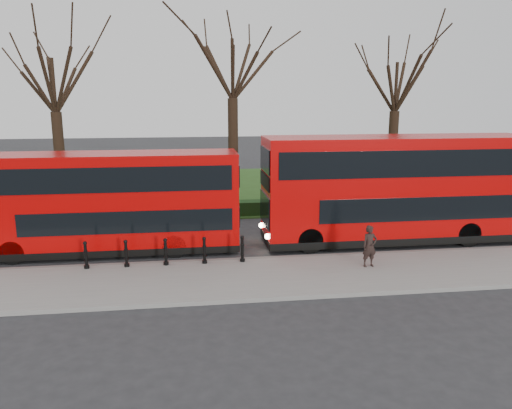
{
  "coord_description": "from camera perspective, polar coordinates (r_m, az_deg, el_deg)",
  "views": [
    {
      "loc": [
        -0.65,
        -19.78,
        6.51
      ],
      "look_at": [
        2.09,
        0.5,
        2.0
      ],
      "focal_mm": 35.0,
      "sensor_mm": 36.0,
      "label": 1
    }
  ],
  "objects": [
    {
      "name": "bus_lead",
      "position": [
        21.53,
        -16.27,
        0.12
      ],
      "size": [
        10.52,
        2.42,
        4.18
      ],
      "color": "#B70404",
      "rests_on": "ground"
    },
    {
      "name": "tree_right",
      "position": [
        32.37,
        15.74,
        13.37
      ],
      "size": [
        6.43,
        6.43,
        10.05
      ],
      "color": "black",
      "rests_on": "ground"
    },
    {
      "name": "bollard_row",
      "position": [
        19.37,
        -10.28,
        -5.39
      ],
      "size": [
        6.03,
        0.15,
        1.0
      ],
      "color": "black",
      "rests_on": "pavement"
    },
    {
      "name": "hedge",
      "position": [
        27.29,
        -6.14,
        -0.58
      ],
      "size": [
        60.0,
        0.9,
        0.8
      ],
      "primitive_type": "cube",
      "color": "black",
      "rests_on": "ground"
    },
    {
      "name": "pavement",
      "position": [
        17.99,
        -5.18,
        -8.59
      ],
      "size": [
        60.0,
        4.0,
        0.15
      ],
      "primitive_type": "cube",
      "color": "gray",
      "rests_on": "ground"
    },
    {
      "name": "yellow_line_outer",
      "position": [
        20.17,
        -5.48,
        -6.44
      ],
      "size": [
        60.0,
        0.1,
        0.01
      ],
      "primitive_type": "cube",
      "color": "yellow",
      "rests_on": "ground"
    },
    {
      "name": "bus_rear",
      "position": [
        23.09,
        15.75,
        1.67
      ],
      "size": [
        11.9,
        2.73,
        4.74
      ],
      "color": "#B70404",
      "rests_on": "ground"
    },
    {
      "name": "ground",
      "position": [
        20.84,
        -5.56,
        -5.84
      ],
      "size": [
        120.0,
        120.0,
        0.0
      ],
      "primitive_type": "plane",
      "color": "#28282B",
      "rests_on": "ground"
    },
    {
      "name": "tree_left",
      "position": [
        30.69,
        -22.17,
        13.12
      ],
      "size": [
        6.48,
        6.48,
        10.13
      ],
      "color": "black",
      "rests_on": "ground"
    },
    {
      "name": "grass_verge",
      "position": [
        35.39,
        -6.52,
        1.8
      ],
      "size": [
        60.0,
        18.0,
        0.06
      ],
      "primitive_type": "cube",
      "color": "#294818",
      "rests_on": "ground"
    },
    {
      "name": "tree_mid",
      "position": [
        29.96,
        -2.72,
        15.94
      ],
      "size": [
        7.35,
        7.35,
        11.49
      ],
      "color": "black",
      "rests_on": "ground"
    },
    {
      "name": "yellow_line_inner",
      "position": [
        20.36,
        -5.5,
        -6.26
      ],
      "size": [
        60.0,
        0.1,
        0.01
      ],
      "primitive_type": "cube",
      "color": "yellow",
      "rests_on": "ground"
    },
    {
      "name": "kerb",
      "position": [
        19.87,
        -5.45,
        -6.53
      ],
      "size": [
        60.0,
        0.25,
        0.16
      ],
      "primitive_type": "cube",
      "color": "slate",
      "rests_on": "ground"
    },
    {
      "name": "pedestrian",
      "position": [
        19.29,
        12.86,
        -4.66
      ],
      "size": [
        0.63,
        0.47,
        1.59
      ],
      "primitive_type": "imported",
      "rotation": [
        0.0,
        0.0,
        0.17
      ],
      "color": "black",
      "rests_on": "pavement"
    }
  ]
}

